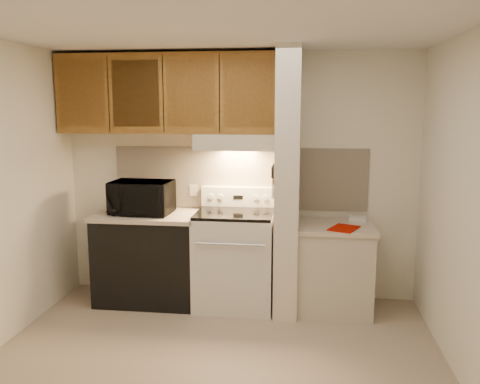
# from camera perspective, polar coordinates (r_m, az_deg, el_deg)

# --- Properties ---
(floor) EXTENTS (3.60, 3.60, 0.00)m
(floor) POSITION_cam_1_polar(r_m,az_deg,el_deg) (4.19, -2.83, -18.41)
(floor) COLOR tan
(floor) RESTS_ON ground
(ceiling) EXTENTS (3.60, 3.60, 0.00)m
(ceiling) POSITION_cam_1_polar(r_m,az_deg,el_deg) (3.73, -3.17, 17.82)
(ceiling) COLOR white
(ceiling) RESTS_ON wall_back
(wall_back) EXTENTS (3.60, 2.50, 0.02)m
(wall_back) POSITION_cam_1_polar(r_m,az_deg,el_deg) (5.23, -0.08, 1.75)
(wall_back) COLOR white
(wall_back) RESTS_ON floor
(wall_right) EXTENTS (0.02, 3.00, 2.50)m
(wall_right) POSITION_cam_1_polar(r_m,az_deg,el_deg) (3.88, 24.21, -1.89)
(wall_right) COLOR white
(wall_right) RESTS_ON floor
(backsplash) EXTENTS (2.60, 0.02, 0.63)m
(backsplash) POSITION_cam_1_polar(r_m,az_deg,el_deg) (5.22, -0.10, 1.57)
(backsplash) COLOR white
(backsplash) RESTS_ON wall_back
(range_body) EXTENTS (0.76, 0.65, 0.92)m
(range_body) POSITION_cam_1_polar(r_m,az_deg,el_deg) (5.07, -0.58, -7.67)
(range_body) COLOR silver
(range_body) RESTS_ON floor
(oven_window) EXTENTS (0.50, 0.01, 0.30)m
(oven_window) POSITION_cam_1_polar(r_m,az_deg,el_deg) (4.75, -1.10, -8.34)
(oven_window) COLOR black
(oven_window) RESTS_ON range_body
(oven_handle) EXTENTS (0.65, 0.02, 0.02)m
(oven_handle) POSITION_cam_1_polar(r_m,az_deg,el_deg) (4.65, -1.18, -5.91)
(oven_handle) COLOR silver
(oven_handle) RESTS_ON range_body
(cooktop) EXTENTS (0.74, 0.64, 0.03)m
(cooktop) POSITION_cam_1_polar(r_m,az_deg,el_deg) (4.94, -0.59, -2.41)
(cooktop) COLOR black
(cooktop) RESTS_ON range_body
(range_backguard) EXTENTS (0.76, 0.08, 0.20)m
(range_backguard) POSITION_cam_1_polar(r_m,az_deg,el_deg) (5.20, -0.16, -0.52)
(range_backguard) COLOR silver
(range_backguard) RESTS_ON range_body
(range_display) EXTENTS (0.10, 0.01, 0.04)m
(range_display) POSITION_cam_1_polar(r_m,az_deg,el_deg) (5.16, -0.22, -0.60)
(range_display) COLOR black
(range_display) RESTS_ON range_backguard
(range_knob_left_outer) EXTENTS (0.05, 0.02, 0.05)m
(range_knob_left_outer) POSITION_cam_1_polar(r_m,az_deg,el_deg) (5.20, -3.29, -0.54)
(range_knob_left_outer) COLOR silver
(range_knob_left_outer) RESTS_ON range_backguard
(range_knob_left_inner) EXTENTS (0.05, 0.02, 0.05)m
(range_knob_left_inner) POSITION_cam_1_polar(r_m,az_deg,el_deg) (5.18, -2.20, -0.56)
(range_knob_left_inner) COLOR silver
(range_knob_left_inner) RESTS_ON range_backguard
(range_knob_right_inner) EXTENTS (0.05, 0.02, 0.05)m
(range_knob_right_inner) POSITION_cam_1_polar(r_m,az_deg,el_deg) (5.14, 1.76, -0.65)
(range_knob_right_inner) COLOR silver
(range_knob_right_inner) RESTS_ON range_backguard
(range_knob_right_outer) EXTENTS (0.05, 0.02, 0.05)m
(range_knob_right_outer) POSITION_cam_1_polar(r_m,az_deg,el_deg) (5.13, 2.88, -0.68)
(range_knob_right_outer) COLOR silver
(range_knob_right_outer) RESTS_ON range_backguard
(dishwasher_front) EXTENTS (1.00, 0.63, 0.87)m
(dishwasher_front) POSITION_cam_1_polar(r_m,az_deg,el_deg) (5.27, -10.17, -7.42)
(dishwasher_front) COLOR black
(dishwasher_front) RESTS_ON floor
(left_countertop) EXTENTS (1.04, 0.67, 0.04)m
(left_countertop) POSITION_cam_1_polar(r_m,az_deg,el_deg) (5.16, -10.32, -2.58)
(left_countertop) COLOR beige
(left_countertop) RESTS_ON dishwasher_front
(spoon_rest) EXTENTS (0.24, 0.14, 0.02)m
(spoon_rest) POSITION_cam_1_polar(r_m,az_deg,el_deg) (5.29, -13.54, -2.07)
(spoon_rest) COLOR black
(spoon_rest) RESTS_ON left_countertop
(teal_jar) EXTENTS (0.10, 0.10, 0.10)m
(teal_jar) POSITION_cam_1_polar(r_m,az_deg,el_deg) (5.14, -9.75, -1.80)
(teal_jar) COLOR #276B6E
(teal_jar) RESTS_ON left_countertop
(outlet) EXTENTS (0.08, 0.01, 0.12)m
(outlet) POSITION_cam_1_polar(r_m,az_deg,el_deg) (5.31, -5.26, 0.20)
(outlet) COLOR beige
(outlet) RESTS_ON backsplash
(microwave) EXTENTS (0.60, 0.42, 0.33)m
(microwave) POSITION_cam_1_polar(r_m,az_deg,el_deg) (5.12, -10.98, -0.60)
(microwave) COLOR black
(microwave) RESTS_ON left_countertop
(partition_pillar) EXTENTS (0.22, 0.70, 2.50)m
(partition_pillar) POSITION_cam_1_polar(r_m,az_deg,el_deg) (4.84, 5.39, 1.08)
(partition_pillar) COLOR silver
(partition_pillar) RESTS_ON floor
(pillar_trim) EXTENTS (0.01, 0.70, 0.04)m
(pillar_trim) POSITION_cam_1_polar(r_m,az_deg,el_deg) (4.84, 4.03, 1.69)
(pillar_trim) COLOR brown
(pillar_trim) RESTS_ON partition_pillar
(knife_strip) EXTENTS (0.02, 0.42, 0.04)m
(knife_strip) POSITION_cam_1_polar(r_m,az_deg,el_deg) (4.79, 3.92, 1.85)
(knife_strip) COLOR black
(knife_strip) RESTS_ON partition_pillar
(knife_blade_a) EXTENTS (0.01, 0.03, 0.16)m
(knife_blade_a) POSITION_cam_1_polar(r_m,az_deg,el_deg) (4.65, 3.65, 0.36)
(knife_blade_a) COLOR silver
(knife_blade_a) RESTS_ON knife_strip
(knife_handle_a) EXTENTS (0.02, 0.02, 0.10)m
(knife_handle_a) POSITION_cam_1_polar(r_m,az_deg,el_deg) (4.62, 3.66, 2.18)
(knife_handle_a) COLOR black
(knife_handle_a) RESTS_ON knife_strip
(knife_blade_b) EXTENTS (0.01, 0.04, 0.18)m
(knife_blade_b) POSITION_cam_1_polar(r_m,az_deg,el_deg) (4.72, 3.70, 0.38)
(knife_blade_b) COLOR silver
(knife_blade_b) RESTS_ON knife_strip
(knife_handle_b) EXTENTS (0.02, 0.02, 0.10)m
(knife_handle_b) POSITION_cam_1_polar(r_m,az_deg,el_deg) (4.70, 3.72, 2.32)
(knife_handle_b) COLOR black
(knife_handle_b) RESTS_ON knife_strip
(knife_blade_c) EXTENTS (0.01, 0.04, 0.20)m
(knife_blade_c) POSITION_cam_1_polar(r_m,az_deg,el_deg) (4.81, 3.77, 0.45)
(knife_blade_c) COLOR silver
(knife_blade_c) RESTS_ON knife_strip
(knife_handle_c) EXTENTS (0.02, 0.02, 0.10)m
(knife_handle_c) POSITION_cam_1_polar(r_m,az_deg,el_deg) (4.78, 3.78, 2.44)
(knife_handle_c) COLOR black
(knife_handle_c) RESTS_ON knife_strip
(knife_blade_d) EXTENTS (0.01, 0.04, 0.16)m
(knife_blade_d) POSITION_cam_1_polar(r_m,az_deg,el_deg) (4.89, 3.83, 0.84)
(knife_blade_d) COLOR silver
(knife_blade_d) RESTS_ON knife_strip
(knife_handle_d) EXTENTS (0.02, 0.02, 0.10)m
(knife_handle_d) POSITION_cam_1_polar(r_m,az_deg,el_deg) (4.85, 3.84, 2.55)
(knife_handle_d) COLOR black
(knife_handle_d) RESTS_ON knife_strip
(knife_blade_e) EXTENTS (0.01, 0.04, 0.18)m
(knife_blade_e) POSITION_cam_1_polar(r_m,az_deg,el_deg) (4.96, 3.87, 0.83)
(knife_blade_e) COLOR silver
(knife_blade_e) RESTS_ON knife_strip
(knife_handle_e) EXTENTS (0.02, 0.02, 0.10)m
(knife_handle_e) POSITION_cam_1_polar(r_m,az_deg,el_deg) (4.95, 3.91, 2.69)
(knife_handle_e) COLOR black
(knife_handle_e) RESTS_ON knife_strip
(oven_mitt) EXTENTS (0.03, 0.10, 0.25)m
(oven_mitt) POSITION_cam_1_polar(r_m,az_deg,el_deg) (5.02, 3.94, 0.74)
(oven_mitt) COLOR slate
(oven_mitt) RESTS_ON partition_pillar
(right_cab_base) EXTENTS (0.70, 0.60, 0.81)m
(right_cab_base) POSITION_cam_1_polar(r_m,az_deg,el_deg) (5.04, 10.52, -8.57)
(right_cab_base) COLOR beige
(right_cab_base) RESTS_ON floor
(right_countertop) EXTENTS (0.74, 0.64, 0.04)m
(right_countertop) POSITION_cam_1_polar(r_m,az_deg,el_deg) (4.93, 10.68, -3.87)
(right_countertop) COLOR beige
(right_countertop) RESTS_ON right_cab_base
(red_folder) EXTENTS (0.33, 0.37, 0.01)m
(red_folder) POSITION_cam_1_polar(r_m,az_deg,el_deg) (4.78, 11.59, -4.01)
(red_folder) COLOR #A70D00
(red_folder) RESTS_ON right_countertop
(white_box) EXTENTS (0.17, 0.12, 0.04)m
(white_box) POSITION_cam_1_polar(r_m,az_deg,el_deg) (5.11, 13.04, -2.99)
(white_box) COLOR white
(white_box) RESTS_ON right_countertop
(range_hood) EXTENTS (0.78, 0.44, 0.15)m
(range_hood) POSITION_cam_1_polar(r_m,az_deg,el_deg) (4.97, -0.40, 5.69)
(range_hood) COLOR beige
(range_hood) RESTS_ON upper_cabinets
(hood_lip) EXTENTS (0.78, 0.04, 0.06)m
(hood_lip) POSITION_cam_1_polar(r_m,az_deg,el_deg) (4.77, -0.74, 4.98)
(hood_lip) COLOR beige
(hood_lip) RESTS_ON range_hood
(upper_cabinets) EXTENTS (2.18, 0.33, 0.77)m
(upper_cabinets) POSITION_cam_1_polar(r_m,az_deg,el_deg) (5.14, -8.13, 10.86)
(upper_cabinets) COLOR brown
(upper_cabinets) RESTS_ON wall_back
(cab_door_a) EXTENTS (0.46, 0.01, 0.63)m
(cab_door_a) POSITION_cam_1_polar(r_m,az_deg,el_deg) (5.27, -17.35, 10.49)
(cab_door_a) COLOR brown
(cab_door_a) RESTS_ON upper_cabinets
(cab_gap_a) EXTENTS (0.01, 0.01, 0.73)m
(cab_gap_a) POSITION_cam_1_polar(r_m,az_deg,el_deg) (5.16, -14.55, 10.65)
(cab_gap_a) COLOR black
(cab_gap_a) RESTS_ON upper_cabinets
(cab_door_b) EXTENTS (0.46, 0.01, 0.63)m
(cab_door_b) POSITION_cam_1_polar(r_m,az_deg,el_deg) (5.07, -11.64, 10.78)
(cab_door_b) COLOR brown
(cab_door_b) RESTS_ON upper_cabinets
(cab_gap_b) EXTENTS (0.01, 0.01, 0.73)m
(cab_gap_b) POSITION_cam_1_polar(r_m,az_deg,el_deg) (4.99, -8.62, 10.89)
(cab_gap_b) COLOR black
(cab_gap_b) RESTS_ON upper_cabinets
(cab_door_c) EXTENTS (0.46, 0.01, 0.63)m
(cab_door_c) POSITION_cam_1_polar(r_m,az_deg,el_deg) (4.92, -5.51, 10.97)
(cab_door_c) COLOR brown
(cab_door_c) RESTS_ON upper_cabinets
(cab_gap_c) EXTENTS (0.01, 0.01, 0.73)m
(cab_gap_c) POSITION_cam_1_polar(r_m,az_deg,el_deg) (4.87, -2.32, 11.02)
(cab_gap_c) COLOR black
(cab_gap_c) RESTS_ON upper_cabinets
(cab_door_d) EXTENTS (0.46, 0.01, 0.63)m
(cab_door_d) POSITION_cam_1_polar(r_m,az_deg,el_deg) (4.83, 0.93, 11.04)
(cab_door_d) COLOR brown
(cab_door_d) RESTS_ON upper_cabinets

